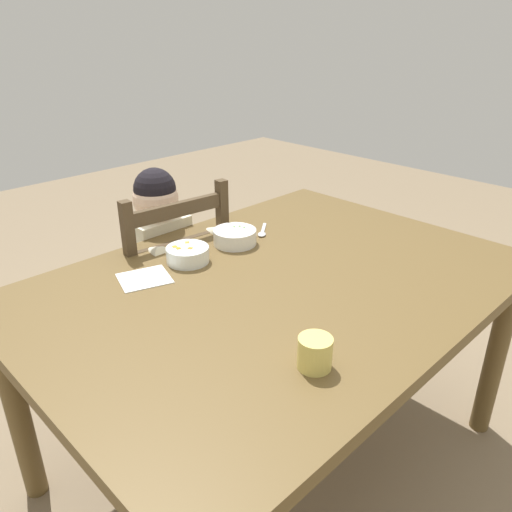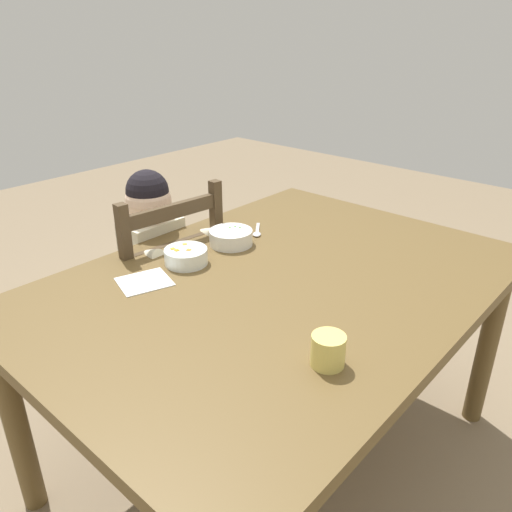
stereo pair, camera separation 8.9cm
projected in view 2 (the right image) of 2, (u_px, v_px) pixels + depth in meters
The scene contains 9 objects.
ground_plane at pixel (275, 454), 1.83m from camera, with size 8.00×8.00×0.00m, color #836F55.
dining_table at pixel (278, 302), 1.56m from camera, with size 1.51×1.08×0.73m.
dining_chair at pixel (160, 297), 1.98m from camera, with size 0.46×0.46×0.92m.
child_figure at pixel (158, 255), 1.90m from camera, with size 0.32×0.31×0.96m.
bowl_of_peas at pixel (231, 237), 1.74m from camera, with size 0.15×0.15×0.06m.
bowl_of_carrots at pixel (186, 256), 1.60m from camera, with size 0.14×0.14×0.05m.
spoon at pixel (257, 232), 1.84m from camera, with size 0.12×0.10×0.01m.
drinking_cup at pixel (328, 350), 1.12m from camera, with size 0.08×0.08×0.08m, color #DCCA65.
paper_napkin at pixel (144, 282), 1.50m from camera, with size 0.15×0.13×0.00m, color white.
Camera 2 is at (-1.06, -0.85, 1.44)m, focal length 35.01 mm.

